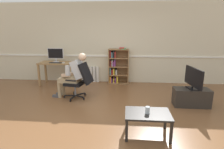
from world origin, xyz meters
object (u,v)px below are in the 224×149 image
bookshelf (117,67)px  computer_mouse (63,62)px  computer_desk (57,66)px  keyboard (56,63)px  person_seated (73,74)px  tv_stand (191,97)px  office_chair (80,79)px  drinking_glass (148,110)px  tv_screen (194,78)px  radiator (89,74)px  imac_monitor (56,54)px  coffee_table (148,116)px

bookshelf → computer_mouse: bearing=-166.6°
computer_desk → bookshelf: bookshelf is taller
bookshelf → keyboard: bearing=-167.7°
person_seated → tv_stand: size_ratio=1.47×
office_chair → drinking_glass: (1.60, -1.64, -0.05)m
bookshelf → person_seated: size_ratio=1.00×
computer_desk → tv_screen: bearing=-20.8°
office_chair → computer_mouse: bearing=-133.5°
keyboard → tv_screen: tv_screen is taller
keyboard → drinking_glass: 3.82m
radiator → person_seated: (-0.10, -1.57, 0.38)m
drinking_glass → keyboard: bearing=134.6°
tv_stand → computer_mouse: bearing=159.4°
computer_desk → office_chair: 1.63m
keyboard → tv_stand: keyboard is taller
computer_mouse → person_seated: bearing=-59.2°
person_seated → tv_screen: person_seated is taller
imac_monitor → radiator: bearing=16.5°
radiator → computer_mouse: bearing=-145.1°
computer_desk → coffee_table: size_ratio=1.47×
computer_desk → tv_stand: (3.89, -1.48, -0.42)m
keyboard → drinking_glass: bearing=-45.4°
computer_desk → coffee_table: 3.93m
computer_desk → tv_stand: size_ratio=1.36×
computer_desk → imac_monitor: bearing=122.7°
radiator → tv_screen: size_ratio=0.88×
imac_monitor → office_chair: 1.79m
bookshelf → drinking_glass: size_ratio=10.08×
computer_desk → bookshelf: bearing=8.3°
radiator → drinking_glass: radiator is taller
computer_desk → office_chair: (1.09, -1.21, -0.11)m
computer_desk → tv_screen: tv_screen is taller
computer_mouse → drinking_glass: computer_mouse is taller
person_seated → bookshelf: bearing=153.5°
tv_stand → keyboard: bearing=160.9°
office_chair → keyboard: bearing=-125.2°
computer_mouse → imac_monitor: bearing=148.5°
office_chair → coffee_table: 2.30m
keyboard → radiator: bearing=28.3°
computer_mouse → coffee_table: size_ratio=0.13×
computer_desk → computer_mouse: bearing=-23.8°
imac_monitor → office_chair: bearing=-48.6°
person_seated → keyboard: bearing=-129.7°
tv_screen → coffee_table: tv_screen is taller
tv_screen → coffee_table: 1.84m
computer_mouse → radiator: bearing=34.9°
tv_stand → coffee_table: size_ratio=1.08×
tv_screen → bookshelf: bearing=38.5°
office_chair → computer_desk: bearing=-128.3°
radiator → office_chair: 1.63m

